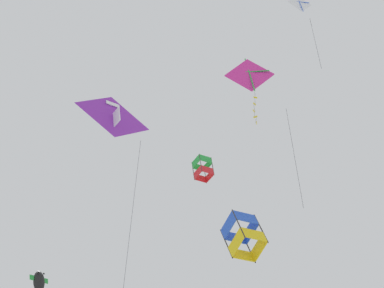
{
  "coord_description": "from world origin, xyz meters",
  "views": [
    {
      "loc": [
        -15.44,
        27.16,
        19.84
      ],
      "look_at": [
        -0.36,
        3.18,
        36.09
      ],
      "focal_mm": 62.18,
      "sensor_mm": 36.0,
      "label": 1
    }
  ],
  "objects_px": {
    "kite_box_near_left": "(244,236)",
    "kite_fish_mid_left": "(39,282)",
    "kite_diamond_highest": "(300,4)",
    "kite_diamond_low_drifter": "(250,76)",
    "kite_delta_upper_right": "(114,117)",
    "kite_box_near_right": "(203,169)"
  },
  "relations": [
    {
      "from": "kite_box_near_left",
      "to": "kite_fish_mid_left",
      "type": "bearing_deg",
      "value": -56.47
    },
    {
      "from": "kite_fish_mid_left",
      "to": "kite_diamond_highest",
      "type": "height_order",
      "value": "kite_diamond_highest"
    },
    {
      "from": "kite_diamond_low_drifter",
      "to": "kite_diamond_highest",
      "type": "distance_m",
      "value": 6.42
    },
    {
      "from": "kite_fish_mid_left",
      "to": "kite_delta_upper_right",
      "type": "height_order",
      "value": "kite_delta_upper_right"
    },
    {
      "from": "kite_diamond_low_drifter",
      "to": "kite_delta_upper_right",
      "type": "xyz_separation_m",
      "value": [
        6.88,
        1.05,
        -0.43
      ]
    },
    {
      "from": "kite_fish_mid_left",
      "to": "kite_box_near_left",
      "type": "bearing_deg",
      "value": 110.21
    },
    {
      "from": "kite_box_near_right",
      "to": "kite_delta_upper_right",
      "type": "relative_size",
      "value": 0.16
    },
    {
      "from": "kite_diamond_highest",
      "to": "kite_box_near_left",
      "type": "relative_size",
      "value": 2.48
    },
    {
      "from": "kite_delta_upper_right",
      "to": "kite_box_near_left",
      "type": "xyz_separation_m",
      "value": [
        -6.13,
        -1.25,
        -7.06
      ]
    },
    {
      "from": "kite_diamond_low_drifter",
      "to": "kite_delta_upper_right",
      "type": "distance_m",
      "value": 6.98
    },
    {
      "from": "kite_diamond_low_drifter",
      "to": "kite_fish_mid_left",
      "type": "bearing_deg",
      "value": -44.22
    },
    {
      "from": "kite_delta_upper_right",
      "to": "kite_diamond_highest",
      "type": "relative_size",
      "value": 1.98
    },
    {
      "from": "kite_diamond_highest",
      "to": "kite_box_near_left",
      "type": "xyz_separation_m",
      "value": [
        2.44,
        2.58,
        -13.02
      ]
    },
    {
      "from": "kite_diamond_low_drifter",
      "to": "kite_box_near_right",
      "type": "distance_m",
      "value": 13.75
    },
    {
      "from": "kite_box_near_right",
      "to": "kite_box_near_left",
      "type": "height_order",
      "value": "kite_box_near_right"
    },
    {
      "from": "kite_diamond_low_drifter",
      "to": "kite_box_near_right",
      "type": "xyz_separation_m",
      "value": [
        8.76,
        -10.35,
        2.32
      ]
    },
    {
      "from": "kite_box_near_left",
      "to": "kite_diamond_low_drifter",
      "type": "bearing_deg",
      "value": 103.62
    },
    {
      "from": "kite_delta_upper_right",
      "to": "kite_box_near_left",
      "type": "bearing_deg",
      "value": 123.12
    },
    {
      "from": "kite_diamond_low_drifter",
      "to": "kite_diamond_highest",
      "type": "relative_size",
      "value": 1.64
    },
    {
      "from": "kite_fish_mid_left",
      "to": "kite_delta_upper_right",
      "type": "relative_size",
      "value": 0.59
    },
    {
      "from": "kite_delta_upper_right",
      "to": "kite_box_near_left",
      "type": "distance_m",
      "value": 9.44
    },
    {
      "from": "kite_diamond_low_drifter",
      "to": "kite_diamond_highest",
      "type": "xyz_separation_m",
      "value": [
        -1.69,
        -2.78,
        5.53
      ]
    }
  ]
}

